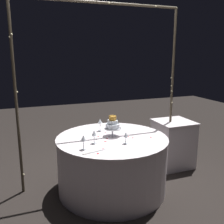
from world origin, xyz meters
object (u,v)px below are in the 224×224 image
at_px(main_table, 112,164).
at_px(wine_glass_3, 94,134).
at_px(wine_glass_0, 100,122).
at_px(wine_glass_1, 126,135).
at_px(cake_knife, 93,152).
at_px(tiered_cake, 113,125).
at_px(side_table, 173,143).
at_px(decorative_arch, 102,68).
at_px(wine_glass_2, 83,139).

distance_m(main_table, wine_glass_3, 0.57).
relative_size(main_table, wine_glass_0, 8.38).
xyz_separation_m(main_table, wine_glass_1, (0.07, -0.28, 0.47)).
bearing_deg(cake_knife, tiered_cake, 48.42).
bearing_deg(main_table, wine_glass_0, 98.55).
height_order(tiered_cake, cake_knife, tiered_cake).
relative_size(wine_glass_0, wine_glass_3, 1.04).
bearing_deg(side_table, decorative_arch, -179.86).
height_order(tiered_cake, wine_glass_2, tiered_cake).
xyz_separation_m(decorative_arch, cake_knife, (-0.38, -0.76, -0.85)).
relative_size(tiered_cake, cake_knife, 0.93).
height_order(tiered_cake, wine_glass_3, tiered_cake).
bearing_deg(main_table, decorative_arch, 89.82).
relative_size(side_table, wine_glass_0, 4.32).
bearing_deg(wine_glass_1, side_table, 29.93).
xyz_separation_m(tiered_cake, wine_glass_0, (-0.08, 0.28, -0.02)).
height_order(wine_glass_2, wine_glass_3, wine_glass_2).
bearing_deg(wine_glass_2, decorative_arch, 55.24).
distance_m(tiered_cake, wine_glass_1, 0.33).
bearing_deg(tiered_cake, main_table, -118.35).
relative_size(wine_glass_1, cake_knife, 0.50).
bearing_deg(tiered_cake, wine_glass_3, -148.88).
height_order(main_table, wine_glass_0, wine_glass_0).
relative_size(main_table, tiered_cake, 5.28).
xyz_separation_m(main_table, wine_glass_3, (-0.28, -0.13, 0.48)).
bearing_deg(tiered_cake, wine_glass_1, -82.78).
height_order(wine_glass_0, wine_glass_1, wine_glass_0).
distance_m(tiered_cake, cake_knife, 0.62).
relative_size(main_table, wine_glass_3, 8.69).
xyz_separation_m(main_table, wine_glass_2, (-0.45, -0.28, 0.49)).
xyz_separation_m(decorative_arch, wine_glass_1, (0.07, -0.64, -0.75)).
xyz_separation_m(main_table, wine_glass_0, (-0.05, 0.33, 0.49)).
distance_m(wine_glass_0, wine_glass_3, 0.52).
bearing_deg(main_table, tiered_cake, 61.65).
height_order(decorative_arch, wine_glass_3, decorative_arch).
height_order(main_table, cake_knife, cake_knife).
distance_m(main_table, tiered_cake, 0.52).
distance_m(decorative_arch, cake_knife, 1.20).
height_order(decorative_arch, cake_knife, decorative_arch).
xyz_separation_m(wine_glass_1, wine_glass_2, (-0.52, -0.01, 0.02)).
distance_m(wine_glass_0, wine_glass_1, 0.62).
bearing_deg(wine_glass_0, side_table, 1.74).
xyz_separation_m(side_table, wine_glass_2, (-1.63, -0.65, 0.48)).
relative_size(decorative_arch, wine_glass_1, 16.41).
bearing_deg(main_table, cake_knife, -132.98).
distance_m(main_table, wine_glass_0, 0.59).
bearing_deg(tiered_cake, side_table, 15.21).
bearing_deg(side_table, wine_glass_1, -150.07).
bearing_deg(cake_knife, main_table, 47.02).
bearing_deg(wine_glass_0, wine_glass_2, -123.04).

